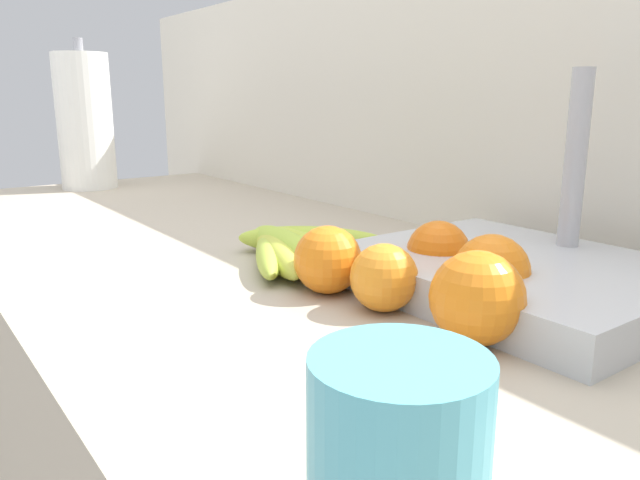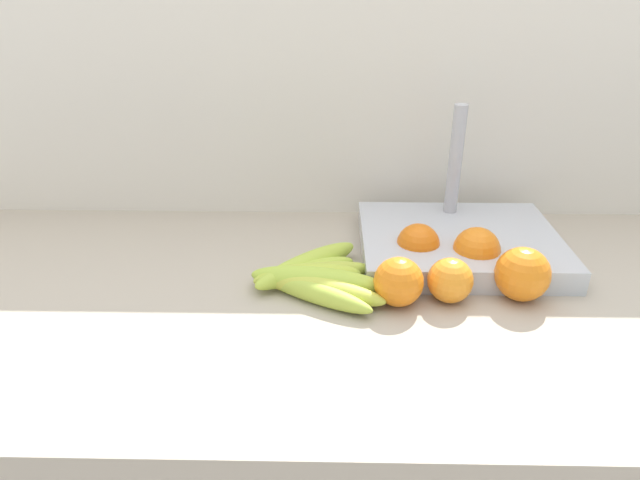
{
  "view_description": "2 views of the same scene",
  "coord_description": "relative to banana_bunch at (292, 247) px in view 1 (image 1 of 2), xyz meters",
  "views": [
    {
      "loc": [
        0.55,
        -0.39,
        1.09
      ],
      "look_at": [
        -0.01,
        0.02,
        0.92
      ],
      "focal_mm": 34.11,
      "sensor_mm": 36.0,
      "label": 1
    },
    {
      "loc": [
        -0.04,
        -0.72,
        1.33
      ],
      "look_at": [
        -0.06,
        0.07,
        0.94
      ],
      "focal_mm": 31.36,
      "sensor_mm": 36.0,
      "label": 2
    }
  ],
  "objects": [
    {
      "name": "orange_center",
      "position": [
        0.26,
        0.06,
        0.02
      ],
      "size": [
        0.08,
        0.08,
        0.08
      ],
      "primitive_type": "sphere",
      "color": "orange",
      "rests_on": "counter"
    },
    {
      "name": "mug",
      "position": [
        0.45,
        -0.25,
        0.03
      ],
      "size": [
        0.08,
        0.08,
        0.1
      ],
      "primitive_type": "cylinder",
      "color": "#56AFBF",
      "rests_on": "counter"
    },
    {
      "name": "orange_far_right",
      "position": [
        0.13,
        -0.04,
        0.02
      ],
      "size": [
        0.07,
        0.07,
        0.07
      ],
      "primitive_type": "sphere",
      "color": "orange",
      "rests_on": "counter"
    },
    {
      "name": "banana_bunch",
      "position": [
        0.0,
        0.0,
        0.0
      ],
      "size": [
        0.21,
        0.22,
        0.04
      ],
      "color": "#A9BF3F",
      "rests_on": "counter"
    },
    {
      "name": "orange_back_right",
      "position": [
        0.2,
        -0.03,
        0.01
      ],
      "size": [
        0.07,
        0.07,
        0.07
      ],
      "primitive_type": "sphere",
      "color": "orange",
      "rests_on": "counter"
    },
    {
      "name": "sink_basin",
      "position": [
        0.25,
        0.12,
        0.0
      ],
      "size": [
        0.33,
        0.27,
        0.24
      ],
      "color": "#B7BABF",
      "rests_on": "counter"
    },
    {
      "name": "wall_back",
      "position": [
        0.07,
        0.32,
        -0.25
      ],
      "size": [
        2.35,
        0.06,
        1.3
      ],
      "primitive_type": "cube",
      "color": "silver",
      "rests_on": "ground"
    },
    {
      "name": "paper_towel_roll",
      "position": [
        -0.8,
        -0.02,
        0.13
      ],
      "size": [
        0.12,
        0.12,
        0.33
      ],
      "color": "white",
      "rests_on": "counter"
    },
    {
      "name": "orange_back_left",
      "position": [
        0.31,
        -0.02,
        0.02
      ],
      "size": [
        0.08,
        0.08,
        0.08
      ],
      "primitive_type": "sphere",
      "color": "orange",
      "rests_on": "counter"
    },
    {
      "name": "orange_right",
      "position": [
        0.17,
        0.08,
        0.02
      ],
      "size": [
        0.07,
        0.07,
        0.07
      ],
      "primitive_type": "sphere",
      "color": "orange",
      "rests_on": "counter"
    }
  ]
}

